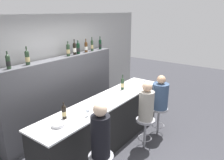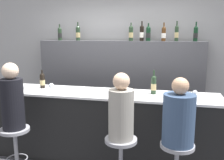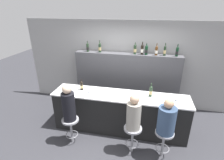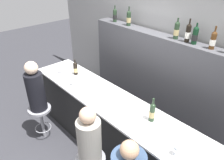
{
  "view_description": "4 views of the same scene",
  "coord_description": "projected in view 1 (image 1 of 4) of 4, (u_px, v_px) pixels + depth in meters",
  "views": [
    {
      "loc": [
        -3.09,
        -2.1,
        2.67
      ],
      "look_at": [
        0.13,
        0.26,
        1.39
      ],
      "focal_mm": 35.0,
      "sensor_mm": 36.0,
      "label": 1
    },
    {
      "loc": [
        0.91,
        -3.03,
        1.82
      ],
      "look_at": [
        0.14,
        0.32,
        1.18
      ],
      "focal_mm": 40.0,
      "sensor_mm": 36.0,
      "label": 2
    },
    {
      "loc": [
        0.59,
        -3.31,
        2.94
      ],
      "look_at": [
        -0.19,
        0.35,
        1.35
      ],
      "focal_mm": 28.0,
      "sensor_mm": 36.0,
      "label": 3
    },
    {
      "loc": [
        1.97,
        -1.44,
        2.82
      ],
      "look_at": [
        0.16,
        0.22,
        1.42
      ],
      "focal_mm": 35.0,
      "sensor_mm": 36.0,
      "label": 4
    }
  ],
  "objects": [
    {
      "name": "guest_seated_middle",
      "position": [
        146.0,
        103.0,
        4.18
      ],
      "size": [
        0.29,
        0.29,
        0.77
      ],
      "color": "gray",
      "rests_on": "bar_stool_middle"
    },
    {
      "name": "back_bar_cabinet",
      "position": [
        64.0,
        94.0,
        4.96
      ],
      "size": [
        3.06,
        0.28,
        1.69
      ],
      "color": "#4C4C51",
      "rests_on": "ground_plane"
    },
    {
      "name": "wine_bottle_counter_0",
      "position": [
        64.0,
        112.0,
        3.5
      ],
      "size": [
        0.08,
        0.08,
        0.28
      ],
      "color": "black",
      "rests_on": "bar_counter"
    },
    {
      "name": "wine_bottle_backbar_7",
      "position": [
        100.0,
        44.0,
        5.69
      ],
      "size": [
        0.07,
        0.07,
        0.33
      ],
      "color": "black",
      "rests_on": "back_bar_cabinet"
    },
    {
      "name": "metal_bowl",
      "position": [
        58.0,
        125.0,
        3.28
      ],
      "size": [
        0.19,
        0.19,
        0.05
      ],
      "color": "#B7B7BC",
      "rests_on": "bar_counter"
    },
    {
      "name": "wine_bottle_backbar_4",
      "position": [
        78.0,
        48.0,
        5.07
      ],
      "size": [
        0.08,
        0.08,
        0.31
      ],
      "color": "black",
      "rests_on": "back_bar_cabinet"
    },
    {
      "name": "wine_bottle_backbar_1",
      "position": [
        27.0,
        57.0,
        4.04
      ],
      "size": [
        0.08,
        0.08,
        0.34
      ],
      "color": "#233823",
      "rests_on": "back_bar_cabinet"
    },
    {
      "name": "guest_seated_left",
      "position": [
        100.0,
        133.0,
        3.09
      ],
      "size": [
        0.28,
        0.28,
        0.85
      ],
      "color": "black",
      "rests_on": "bar_stool_left"
    },
    {
      "name": "wall_back",
      "position": [
        56.0,
        73.0,
        4.95
      ],
      "size": [
        6.4,
        0.05,
        2.6
      ],
      "color": "#9E9E9E",
      "rests_on": "ground_plane"
    },
    {
      "name": "bar_stool_right",
      "position": [
        159.0,
        114.0,
        4.81
      ],
      "size": [
        0.38,
        0.38,
        0.63
      ],
      "color": "gray",
      "rests_on": "ground_plane"
    },
    {
      "name": "wine_glass_1",
      "position": [
        144.0,
        81.0,
        5.06
      ],
      "size": [
        0.07,
        0.07,
        0.14
      ],
      "color": "silver",
      "rests_on": "bar_counter"
    },
    {
      "name": "wine_bottle_backbar_5",
      "position": [
        86.0,
        47.0,
        5.28
      ],
      "size": [
        0.08,
        0.08,
        0.32
      ],
      "color": "#4C2D14",
      "rests_on": "back_bar_cabinet"
    },
    {
      "name": "wine_bottle_backbar_6",
      "position": [
        92.0,
        45.0,
        5.44
      ],
      "size": [
        0.07,
        0.07,
        0.34
      ],
      "color": "#233823",
      "rests_on": "back_bar_cabinet"
    },
    {
      "name": "wine_bottle_backbar_0",
      "position": [
        8.0,
        62.0,
        3.76
      ],
      "size": [
        0.08,
        0.08,
        0.31
      ],
      "color": "#233823",
      "rests_on": "back_bar_cabinet"
    },
    {
      "name": "ground_plane",
      "position": [
        118.0,
        150.0,
        4.37
      ],
      "size": [
        16.0,
        16.0,
        0.0
      ],
      "primitive_type": "plane",
      "color": "#333338"
    },
    {
      "name": "wine_glass_0",
      "position": [
        87.0,
        111.0,
        3.57
      ],
      "size": [
        0.07,
        0.07,
        0.14
      ],
      "color": "silver",
      "rests_on": "bar_counter"
    },
    {
      "name": "wine_bottle_counter_1",
      "position": [
        123.0,
        84.0,
        4.79
      ],
      "size": [
        0.07,
        0.07,
        0.34
      ],
      "color": "#233823",
      "rests_on": "bar_counter"
    },
    {
      "name": "bar_stool_middle",
      "position": [
        145.0,
        125.0,
        4.32
      ],
      "size": [
        0.38,
        0.38,
        0.63
      ],
      "color": "gray",
      "rests_on": "ground_plane"
    },
    {
      "name": "wine_bottle_backbar_3",
      "position": [
        75.0,
        48.0,
        4.98
      ],
      "size": [
        0.08,
        0.08,
        0.35
      ],
      "color": "black",
      "rests_on": "back_bar_cabinet"
    },
    {
      "name": "bar_counter",
      "position": [
        106.0,
        123.0,
        4.39
      ],
      "size": [
        3.26,
        0.67,
        1.0
      ],
      "color": "black",
      "rests_on": "ground_plane"
    },
    {
      "name": "guest_seated_right",
      "position": [
        160.0,
        95.0,
        4.67
      ],
      "size": [
        0.35,
        0.35,
        0.74
      ],
      "color": "#334766",
      "rests_on": "bar_stool_right"
    },
    {
      "name": "wine_bottle_backbar_2",
      "position": [
        68.0,
        50.0,
        4.83
      ],
      "size": [
        0.08,
        0.08,
        0.33
      ],
      "color": "#233823",
      "rests_on": "back_bar_cabinet"
    },
    {
      "name": "tasting_menu",
      "position": [
        105.0,
        105.0,
        4.02
      ],
      "size": [
        0.21,
        0.3,
        0.0
      ],
      "color": "white",
      "rests_on": "bar_counter"
    }
  ]
}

